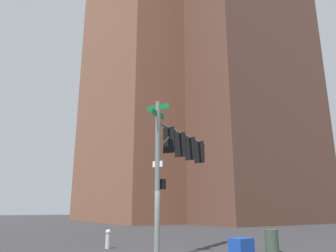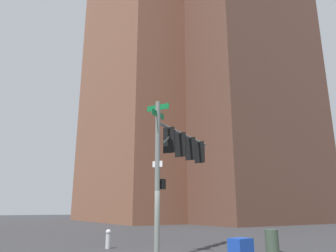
% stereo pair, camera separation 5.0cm
% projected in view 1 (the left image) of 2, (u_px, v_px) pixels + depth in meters
% --- Properties ---
extents(signal_pole_assembly, '(3.19, 5.07, 6.21)m').
position_uv_depth(signal_pole_assembly, '(179.00, 153.00, 14.70)').
color(signal_pole_assembly, slate).
rests_on(signal_pole_assembly, ground_plane).
extents(fire_hydrant, '(0.34, 0.26, 0.87)m').
position_uv_depth(fire_hydrant, '(108.00, 238.00, 15.02)').
color(fire_hydrant, '#B2B2B7').
rests_on(fire_hydrant, ground_plane).
extents(litter_bin, '(0.56, 0.56, 0.95)m').
position_uv_depth(litter_bin, '(272.00, 241.00, 13.57)').
color(litter_bin, '#384738').
rests_on(litter_bin, ground_plane).
extents(building_brick_nearside, '(24.94, 19.97, 57.26)m').
position_uv_depth(building_brick_nearside, '(156.00, 56.00, 57.37)').
color(building_brick_nearside, brown).
rests_on(building_brick_nearside, ground_plane).
extents(building_brick_midblock, '(18.61, 19.25, 47.83)m').
position_uv_depth(building_brick_midblock, '(232.00, 65.00, 50.20)').
color(building_brick_midblock, brown).
rests_on(building_brick_midblock, ground_plane).
extents(building_glass_tower, '(30.92, 24.91, 88.62)m').
position_uv_depth(building_glass_tower, '(181.00, 28.00, 76.88)').
color(building_glass_tower, '#7A99B2').
rests_on(building_glass_tower, ground_plane).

